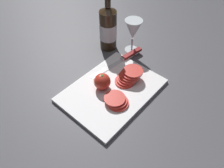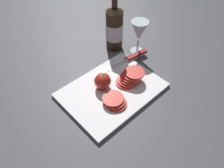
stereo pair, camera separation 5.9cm
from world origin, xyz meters
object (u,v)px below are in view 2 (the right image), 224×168
(whole_tomato, at_px, (103,81))
(knife, at_px, (132,57))
(wine_bottle, at_px, (114,28))
(tomato_slice_stack_far, at_px, (130,77))
(wine_glass, at_px, (139,32))
(tomato_slice_stack_near, at_px, (115,101))

(whole_tomato, distance_m, knife, 0.23)
(wine_bottle, height_order, knife, wine_bottle)
(wine_bottle, relative_size, tomato_slice_stack_far, 2.54)
(wine_glass, bearing_deg, tomato_slice_stack_far, 34.41)
(tomato_slice_stack_near, bearing_deg, whole_tomato, -103.58)
(tomato_slice_stack_near, distance_m, tomato_slice_stack_far, 0.14)
(whole_tomato, bearing_deg, wine_glass, -165.60)
(tomato_slice_stack_far, bearing_deg, wine_bottle, -119.10)
(wine_glass, bearing_deg, knife, 22.88)
(wine_glass, xyz_separation_m, knife, (0.07, 0.03, -0.09))
(whole_tomato, height_order, knife, whole_tomato)
(wine_bottle, distance_m, tomato_slice_stack_far, 0.28)
(wine_glass, relative_size, knife, 0.55)
(wine_bottle, xyz_separation_m, tomato_slice_stack_far, (0.13, 0.23, -0.07))
(wine_bottle, xyz_separation_m, tomato_slice_stack_near, (0.26, 0.27, -0.08))
(wine_glass, bearing_deg, whole_tomato, 14.40)
(whole_tomato, relative_size, knife, 0.23)
(wine_bottle, height_order, wine_glass, wine_bottle)
(wine_bottle, height_order, tomato_slice_stack_near, wine_bottle)
(wine_bottle, xyz_separation_m, whole_tomato, (0.24, 0.18, -0.06))
(wine_bottle, relative_size, wine_glass, 1.93)
(whole_tomato, relative_size, tomato_slice_stack_far, 0.56)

